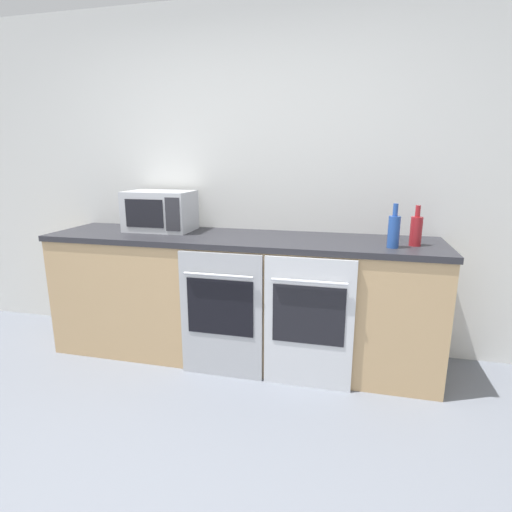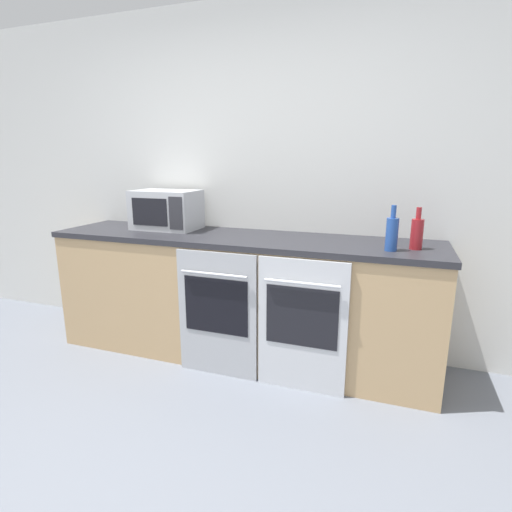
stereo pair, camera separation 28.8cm
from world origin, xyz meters
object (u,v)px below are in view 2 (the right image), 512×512
Objects in this scene: oven_right at (302,326)px; bottle_blue at (392,233)px; oven_left at (217,314)px; bottle_red at (417,233)px; microwave at (167,210)px.

bottle_blue is at bearing 21.46° from oven_right.
bottle_red reaches higher than oven_left.
oven_right is at bearing -158.54° from bottle_blue.
microwave is at bearing 172.06° from bottle_blue.
microwave reaches higher than oven_left.
bottle_blue reaches higher than bottle_red.
bottle_red reaches higher than oven_right.
microwave reaches higher than oven_right.
microwave is 1.72m from bottle_blue.
bottle_blue is at bearing 10.15° from oven_left.
bottle_red is at bearing -4.39° from microwave.
oven_right is (0.59, 0.00, 0.00)m from oven_left.
microwave is 1.82× the size of bottle_blue.
microwave reaches higher than bottle_blue.
microwave is at bearing 160.41° from oven_right.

